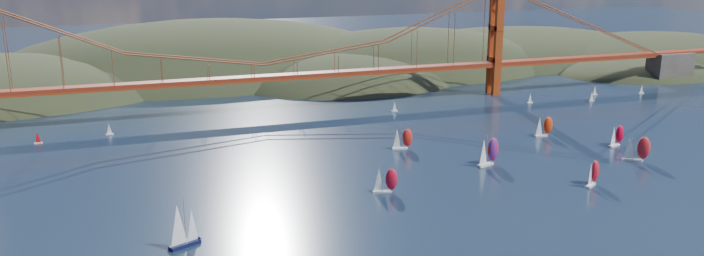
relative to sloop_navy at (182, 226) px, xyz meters
name	(u,v)px	position (x,y,z in m)	size (l,w,h in m)	color
headlands	(304,91)	(95.55, 239.02, -18.17)	(725.00, 225.00, 96.00)	black
bridge	(259,42)	(48.86, 140.74, 26.52)	(552.00, 12.00, 55.00)	maroon
sloop_navy	(182,226)	(0.00, 0.00, 0.00)	(8.88, 7.03, 12.95)	black
racer_0	(385,180)	(62.91, 20.52, -1.58)	(7.82, 4.45, 8.76)	silver
racer_1	(593,173)	(127.77, 5.17, -1.50)	(7.79, 6.37, 8.92)	white
racer_2	(636,148)	(159.02, 21.78, -0.81)	(9.07, 7.36, 10.37)	white
racer_3	(543,126)	(147.16, 60.78, -1.44)	(7.82, 3.13, 9.04)	silver
racer_4	(616,135)	(165.48, 39.90, -1.50)	(7.97, 4.92, 8.91)	white
racer_5	(402,138)	(86.43, 62.56, -1.51)	(7.90, 3.84, 8.90)	white
racer_rwb	(488,151)	(107.01, 34.61, -0.61)	(9.66, 6.05, 10.81)	silver
distant_boat_2	(38,138)	(-43.94, 115.24, -3.31)	(3.00, 2.00, 4.70)	silver
distant_boat_3	(109,129)	(-17.76, 119.72, -3.31)	(3.00, 2.00, 4.70)	silver
distant_boat_4	(530,98)	(176.49, 115.16, -3.31)	(3.00, 2.00, 4.70)	silver
distant_boat_5	(592,96)	(207.76, 109.25, -3.31)	(3.00, 2.00, 4.70)	silver
distant_boat_6	(595,90)	(218.80, 120.99, -3.31)	(3.00, 2.00, 4.70)	silver
distant_boat_7	(642,89)	(244.19, 116.13, -3.31)	(3.00, 2.00, 4.70)	silver
distant_boat_8	(395,106)	(107.18, 120.25, -3.31)	(3.00, 2.00, 4.70)	silver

